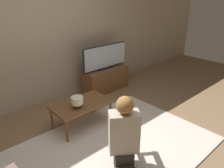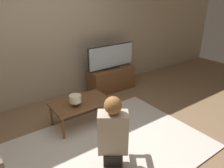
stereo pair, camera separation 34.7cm
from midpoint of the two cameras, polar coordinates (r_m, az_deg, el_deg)
The scene contains 8 objects.
ground_plane at distance 3.11m, azimuth 1.84°, elevation -16.62°, with size 10.00×10.00×0.00m, color #896B4C.
wall_back at distance 4.14m, azimuth -14.93°, elevation 12.84°, with size 10.00×0.06×2.60m.
rug at distance 3.10m, azimuth 1.85°, elevation -16.51°, with size 2.72×1.88×0.02m.
tv_stand at distance 4.67m, azimuth 2.00°, elevation 1.22°, with size 1.00×0.37×0.49m.
tv at distance 4.51m, azimuth 2.06°, elevation 7.11°, with size 1.10×0.08×0.50m.
coffee_table at distance 3.44m, azimuth -5.39°, elevation -5.29°, with size 0.90×0.52×0.39m.
person_kneeling at distance 2.53m, azimuth 4.30°, elevation -13.46°, with size 0.67×0.81×0.95m.
table_lamp at distance 3.28m, azimuth -6.59°, elevation -4.08°, with size 0.18×0.18×0.17m.
Camera 2 is at (-1.35, -1.98, 1.98)m, focal length 35.00 mm.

